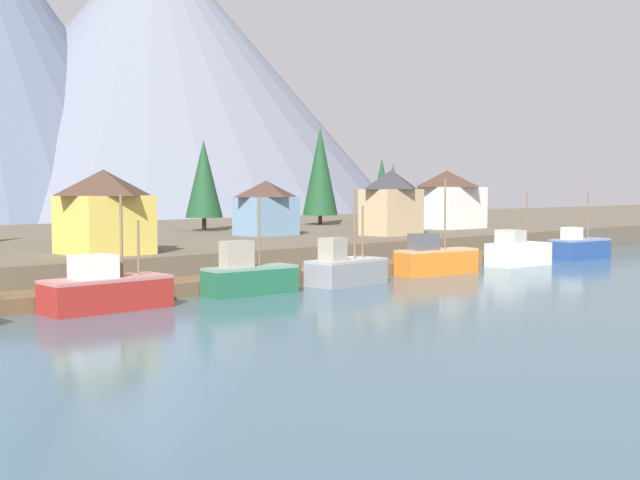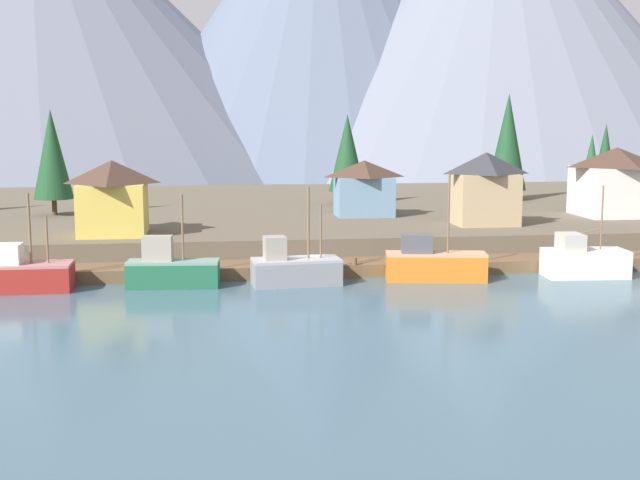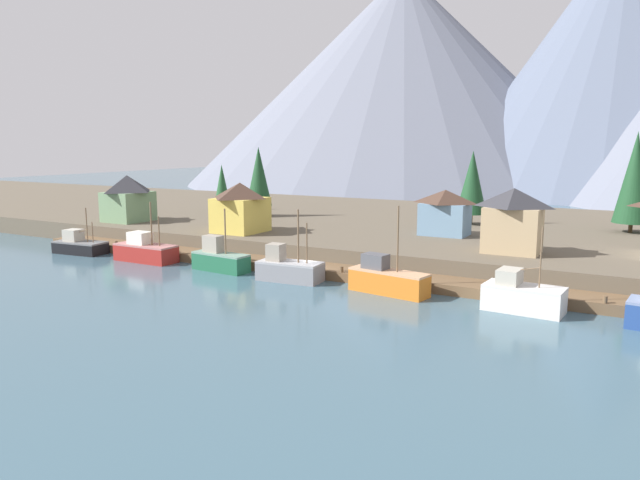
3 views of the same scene
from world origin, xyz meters
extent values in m
cube|color=#3D5B6B|center=(0.00, 20.00, -0.50)|extent=(400.00, 400.00, 1.00)
cube|color=brown|center=(0.00, 2.00, 0.50)|extent=(80.00, 4.00, 1.00)
cylinder|color=brown|center=(-36.00, 0.20, 0.80)|extent=(0.36, 0.36, 1.60)
cylinder|color=brown|center=(-28.00, 0.20, 0.80)|extent=(0.36, 0.36, 1.60)
cylinder|color=brown|center=(-20.00, 0.20, 0.80)|extent=(0.36, 0.36, 1.60)
cylinder|color=brown|center=(-12.00, 0.20, 0.80)|extent=(0.36, 0.36, 1.60)
cylinder|color=brown|center=(-4.00, 0.20, 0.80)|extent=(0.36, 0.36, 1.60)
cylinder|color=brown|center=(4.00, 0.20, 0.80)|extent=(0.36, 0.36, 1.60)
cylinder|color=brown|center=(12.00, 0.20, 0.80)|extent=(0.36, 0.36, 1.60)
cylinder|color=brown|center=(20.00, 0.20, 0.80)|extent=(0.36, 0.36, 1.60)
cylinder|color=brown|center=(28.00, 0.20, 0.80)|extent=(0.36, 0.36, 1.60)
cube|color=brown|center=(0.00, 32.00, 1.25)|extent=(400.00, 56.00, 2.50)
cone|color=slate|center=(-47.80, 145.83, 35.50)|extent=(146.75, 146.75, 71.01)
cone|color=slate|center=(20.35, 140.63, 37.50)|extent=(101.76, 101.76, 75.00)
cube|color=black|center=(-32.06, -1.96, 0.68)|extent=(6.98, 3.62, 1.35)
cube|color=slate|center=(-32.06, -1.96, 1.45)|extent=(6.98, 3.62, 0.20)
cube|color=#B2AD9E|center=(-33.08, -2.07, 2.29)|extent=(2.17, 2.04, 1.47)
cylinder|color=brown|center=(-30.80, -1.84, 3.71)|extent=(0.14, 0.14, 4.31)
cylinder|color=brown|center=(-29.91, -1.75, 2.85)|extent=(0.12, 0.12, 2.59)
cylinder|color=brown|center=(-31.79, -1.94, 2.84)|extent=(2.41, 0.34, 0.79)
cube|color=maroon|center=(-21.05, -1.62, 0.92)|extent=(7.77, 2.95, 1.83)
cube|color=#AD6C6A|center=(-21.05, -1.62, 1.93)|extent=(7.77, 2.95, 0.20)
cube|color=silver|center=(-21.91, -1.62, 2.74)|extent=(2.50, 1.93, 1.42)
cylinder|color=brown|center=(-20.00, -1.62, 4.56)|extent=(0.19, 0.19, 5.06)
cylinder|color=brown|center=(-18.82, -1.62, 3.76)|extent=(0.16, 0.16, 3.45)
cube|color=#1E5B3D|center=(-9.94, -1.54, 0.89)|extent=(6.90, 2.84, 1.79)
cube|color=gray|center=(-9.94, -1.54, 1.89)|extent=(6.90, 2.84, 0.20)
cube|color=gray|center=(-11.04, -1.44, 2.90)|extent=(2.26, 1.44, 1.83)
cylinder|color=brown|center=(-9.18, -1.61, 4.44)|extent=(0.17, 0.17, 4.90)
cube|color=gray|center=(-0.82, -1.85, 0.88)|extent=(6.76, 3.40, 1.77)
cube|color=#9F9FA2|center=(-0.82, -1.85, 1.87)|extent=(6.76, 3.40, 0.20)
cube|color=gray|center=(-2.43, -1.98, 2.83)|extent=(1.72, 1.72, 1.72)
cylinder|color=brown|center=(0.12, -1.78, 4.65)|extent=(0.18, 0.18, 5.37)
cylinder|color=brown|center=(1.07, -1.70, 4.01)|extent=(0.15, 0.15, 4.08)
cube|color=#CC6B1E|center=(9.96, -1.86, 0.99)|extent=(7.88, 3.46, 1.98)
cube|color=tan|center=(9.96, -1.86, 2.08)|extent=(7.88, 3.46, 0.20)
cube|color=#4C4C51|center=(8.48, -1.62, 2.88)|extent=(2.54, 1.88, 1.40)
cylinder|color=brown|center=(10.84, -2.00, 5.23)|extent=(0.17, 0.17, 6.08)
cube|color=silver|center=(22.03, -1.88, 0.98)|extent=(6.53, 3.46, 1.97)
cube|color=silver|center=(22.03, -1.88, 2.07)|extent=(6.53, 3.46, 0.20)
cube|color=#B2AD9E|center=(20.79, -1.80, 2.81)|extent=(1.88, 2.52, 1.28)
cylinder|color=brown|center=(23.21, -1.96, 4.68)|extent=(0.12, 0.12, 5.03)
cylinder|color=brown|center=(22.51, -1.91, 3.67)|extent=(1.72, 0.20, 0.46)
cube|color=gold|center=(-15.36, 9.39, 4.70)|extent=(5.51, 6.07, 4.39)
pyramid|color=#422D23|center=(-15.36, 9.39, 7.87)|extent=(5.79, 6.37, 1.96)
cube|color=#6689A8|center=(8.37, 19.60, 4.48)|extent=(5.67, 4.12, 3.96)
pyramid|color=#422D23|center=(8.37, 19.60, 7.30)|extent=(5.95, 4.33, 1.69)
cube|color=tan|center=(18.25, 11.19, 4.88)|extent=(5.60, 4.11, 4.76)
pyramid|color=#2D2D33|center=(18.25, 11.19, 8.26)|extent=(5.88, 4.31, 2.00)
cube|color=#6B8E66|center=(-36.14, 10.03, 4.65)|extent=(5.52, 5.98, 4.30)
pyramid|color=#2D2D33|center=(-36.14, 10.03, 8.01)|extent=(5.79, 6.28, 2.42)
cylinder|color=#4C3823|center=(28.50, 33.41, 3.13)|extent=(0.50, 0.50, 1.25)
cone|color=#194223|center=(28.50, 33.41, 9.52)|extent=(4.63, 4.63, 11.55)
cylinder|color=#4C3823|center=(-33.61, 28.68, 3.01)|extent=(0.50, 0.50, 1.03)
cone|color=#1E4C28|center=(-33.61, 28.68, 6.89)|extent=(2.69, 2.69, 6.72)
cylinder|color=#4C3823|center=(8.54, 31.08, 3.25)|extent=(0.50, 0.50, 1.51)
cone|color=#194223|center=(8.54, 31.08, 8.41)|extent=(4.23, 4.23, 8.80)
cylinder|color=#4C3823|center=(-22.95, 24.39, 3.35)|extent=(0.50, 0.50, 1.70)
cone|color=#194223|center=(-22.95, 24.39, 8.75)|extent=(3.99, 3.99, 9.10)
camera|label=1|loc=(-45.63, -48.08, 7.66)|focal=47.02mm
camera|label=2|loc=(-7.11, -62.34, 12.46)|focal=46.27mm
camera|label=3|loc=(30.76, -52.00, 13.81)|focal=33.52mm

